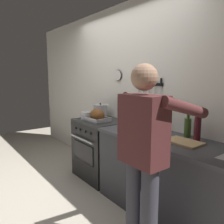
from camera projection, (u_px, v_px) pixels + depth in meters
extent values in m
plane|color=#A89E8E|center=(46.00, 203.00, 2.82)|extent=(8.00, 8.00, 0.00)
cube|color=white|center=(128.00, 93.00, 3.42)|extent=(6.00, 0.10, 2.60)
cube|color=black|center=(150.00, 84.00, 2.97)|extent=(0.43, 0.02, 0.04)
cube|color=silver|center=(139.00, 92.00, 3.13)|extent=(0.02, 0.00, 0.18)
cube|color=black|center=(139.00, 82.00, 3.11)|extent=(0.02, 0.02, 0.08)
cube|color=silver|center=(144.00, 90.00, 3.05)|extent=(0.02, 0.00, 0.11)
cube|color=black|center=(144.00, 82.00, 3.03)|extent=(0.02, 0.02, 0.09)
cube|color=silver|center=(149.00, 90.00, 2.97)|extent=(0.02, 0.00, 0.12)
cube|color=black|center=(149.00, 82.00, 2.96)|extent=(0.02, 0.02, 0.10)
cube|color=silver|center=(155.00, 92.00, 2.90)|extent=(0.02, 0.00, 0.16)
cube|color=black|center=(155.00, 83.00, 2.88)|extent=(0.02, 0.02, 0.08)
cube|color=silver|center=(161.00, 94.00, 2.82)|extent=(0.01, 0.00, 0.18)
cube|color=black|center=(161.00, 82.00, 2.80)|extent=(0.02, 0.02, 0.10)
cylinder|color=white|center=(118.00, 75.00, 3.46)|extent=(0.16, 0.02, 0.16)
torus|color=black|center=(118.00, 75.00, 3.46)|extent=(0.17, 0.02, 0.17)
cube|color=#38383D|center=(177.00, 184.00, 2.40)|extent=(2.00, 0.62, 0.86)
cube|color=#3D3D42|center=(179.00, 143.00, 2.32)|extent=(2.03, 0.65, 0.04)
cube|color=black|center=(101.00, 149.00, 3.51)|extent=(0.76, 0.62, 0.87)
cube|color=black|center=(83.00, 153.00, 3.32)|extent=(0.53, 0.01, 0.28)
cube|color=#2D2D2D|center=(101.00, 121.00, 3.44)|extent=(0.76, 0.62, 0.03)
cylinder|color=black|center=(76.00, 128.00, 3.43)|extent=(0.04, 0.02, 0.04)
cylinder|color=black|center=(80.00, 130.00, 3.32)|extent=(0.04, 0.02, 0.04)
cylinder|color=black|center=(85.00, 132.00, 3.21)|extent=(0.04, 0.02, 0.04)
cylinder|color=black|center=(90.00, 134.00, 3.10)|extent=(0.04, 0.02, 0.04)
cylinder|color=silver|center=(81.00, 139.00, 3.27)|extent=(0.61, 0.02, 0.02)
cylinder|color=#383842|center=(134.00, 207.00, 1.98)|extent=(0.14, 0.14, 0.86)
cylinder|color=#383842|center=(149.00, 217.00, 1.84)|extent=(0.14, 0.14, 0.86)
cube|color=#4C2323|center=(143.00, 130.00, 1.80)|extent=(0.38, 0.22, 0.56)
sphere|color=#9E755B|center=(144.00, 77.00, 1.73)|extent=(0.21, 0.21, 0.21)
cylinder|color=#4C2323|center=(146.00, 103.00, 2.08)|extent=(0.09, 0.55, 0.22)
cylinder|color=#4C2323|center=(185.00, 108.00, 1.75)|extent=(0.09, 0.55, 0.22)
cube|color=#B7B7BC|center=(97.00, 121.00, 3.32)|extent=(0.34, 0.25, 0.01)
cube|color=#B7B7BC|center=(90.00, 120.00, 3.24)|extent=(0.34, 0.01, 0.05)
cube|color=#B7B7BC|center=(104.00, 118.00, 3.39)|extent=(0.34, 0.01, 0.05)
cube|color=#B7B7BC|center=(91.00, 117.00, 3.45)|extent=(0.01, 0.25, 0.05)
cube|color=#B7B7BC|center=(104.00, 121.00, 3.18)|extent=(0.01, 0.25, 0.05)
ellipsoid|color=brown|center=(97.00, 115.00, 3.31)|extent=(0.26, 0.19, 0.18)
cylinder|color=#B7B7BC|center=(101.00, 111.00, 3.64)|extent=(0.22, 0.22, 0.19)
cylinder|color=#B2B2B7|center=(100.00, 105.00, 3.62)|extent=(0.22, 0.22, 0.01)
sphere|color=black|center=(100.00, 104.00, 3.62)|extent=(0.03, 0.03, 0.03)
cylinder|color=#B7B7BC|center=(86.00, 116.00, 3.46)|extent=(0.16, 0.16, 0.12)
cube|color=tan|center=(183.00, 142.00, 2.27)|extent=(0.36, 0.24, 0.02)
cylinder|color=#47141E|center=(197.00, 129.00, 2.31)|extent=(0.07, 0.07, 0.25)
cylinder|color=#47141E|center=(198.00, 114.00, 2.28)|extent=(0.03, 0.03, 0.06)
cylinder|color=maroon|center=(199.00, 111.00, 2.28)|extent=(0.03, 0.03, 0.01)
cylinder|color=#997F4C|center=(139.00, 122.00, 2.82)|extent=(0.06, 0.06, 0.20)
cylinder|color=#997F4C|center=(139.00, 112.00, 2.80)|extent=(0.03, 0.03, 0.04)
cylinder|color=black|center=(139.00, 110.00, 2.79)|extent=(0.03, 0.03, 0.01)
cylinder|color=black|center=(129.00, 120.00, 3.00)|extent=(0.06, 0.06, 0.18)
cylinder|color=black|center=(129.00, 112.00, 2.98)|extent=(0.03, 0.03, 0.04)
cylinder|color=#B21919|center=(129.00, 110.00, 2.97)|extent=(0.03, 0.03, 0.01)
cylinder|color=#385623|center=(188.00, 128.00, 2.48)|extent=(0.07, 0.07, 0.21)
cylinder|color=#385623|center=(188.00, 116.00, 2.46)|extent=(0.03, 0.03, 0.05)
cylinder|color=black|center=(188.00, 114.00, 2.45)|extent=(0.04, 0.04, 0.01)
cylinder|color=red|center=(160.00, 125.00, 2.77)|extent=(0.05, 0.05, 0.13)
cylinder|color=red|center=(160.00, 119.00, 2.75)|extent=(0.02, 0.02, 0.03)
cylinder|color=#197219|center=(160.00, 117.00, 2.75)|extent=(0.03, 0.03, 0.01)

